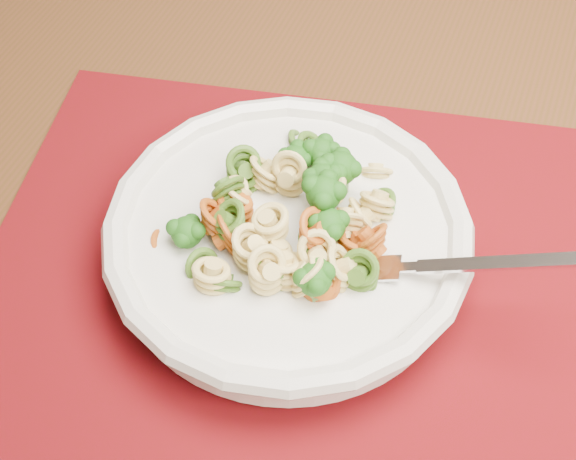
{
  "coord_description": "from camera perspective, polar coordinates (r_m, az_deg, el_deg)",
  "views": [
    {
      "loc": [
        -0.46,
        0.03,
        1.22
      ],
      "look_at": [
        -0.45,
        0.4,
        0.75
      ],
      "focal_mm": 50.0,
      "sensor_mm": 36.0,
      "label": 1
    }
  ],
  "objects": [
    {
      "name": "dining_table",
      "position": [
        0.82,
        0.88,
        2.66
      ],
      "size": [
        1.46,
        1.21,
        0.7
      ],
      "rotation": [
        0.0,
        0.0,
        -0.38
      ],
      "color": "#4F2A16",
      "rests_on": "ground"
    },
    {
      "name": "pasta_bowl",
      "position": [
        0.61,
        0.0,
        -0.5
      ],
      "size": [
        0.28,
        0.28,
        0.05
      ],
      "color": "silver",
      "rests_on": "placemat"
    },
    {
      "name": "placemat",
      "position": [
        0.63,
        0.81,
        -2.58
      ],
      "size": [
        0.56,
        0.47,
        0.0
      ],
      "primitive_type": "cube",
      "rotation": [
        0.0,
        0.0,
        -0.18
      ],
      "color": "#610411",
      "rests_on": "dining_table"
    },
    {
      "name": "pasta_broccoli_heap",
      "position": [
        0.6,
        0.0,
        0.35
      ],
      "size": [
        0.24,
        0.24,
        0.06
      ],
      "primitive_type": null,
      "color": "#D5B769",
      "rests_on": "pasta_bowl"
    },
    {
      "name": "fork",
      "position": [
        0.58,
        6.78,
        -2.74
      ],
      "size": [
        0.18,
        0.06,
        0.08
      ],
      "primitive_type": null,
      "rotation": [
        0.0,
        -0.35,
        -0.2
      ],
      "color": "silver",
      "rests_on": "pasta_bowl"
    }
  ]
}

